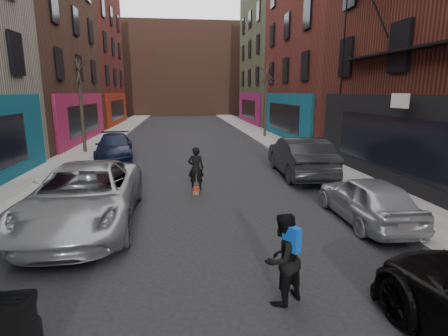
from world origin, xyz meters
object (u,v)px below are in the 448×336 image
object	(u,v)px
parked_left_far	(84,196)
parked_left_end	(114,147)
parked_right_far	(367,199)
skateboarder	(196,168)
tree_left_far	(80,96)
skateboard	(196,191)
parked_right_end	(300,156)
tree_right_far	(266,93)
pedestrian	(283,258)

from	to	relation	value
parked_left_far	parked_left_end	size ratio (longest dim) A/B	1.27
parked_right_far	skateboarder	xyz separation A→B (m)	(-4.62, 3.60, 0.22)
tree_left_far	parked_left_end	bearing A→B (deg)	-44.63
skateboard	skateboarder	bearing A→B (deg)	4.92
parked_right_end	skateboard	size ratio (longest dim) A/B	6.46
tree_right_far	pedestrian	size ratio (longest dim) A/B	4.20
pedestrian	skateboard	bearing A→B (deg)	-112.87
parked_left_end	skateboarder	size ratio (longest dim) A/B	2.96
skateboarder	tree_right_far	bearing A→B (deg)	-107.61
tree_left_far	pedestrian	bearing A→B (deg)	-65.50
parked_left_far	parked_right_end	bearing A→B (deg)	29.95
tree_right_far	skateboarder	distance (m)	16.45
tree_left_far	tree_right_far	bearing A→B (deg)	25.82
parked_left_end	skateboard	size ratio (longest dim) A/B	5.82
tree_right_far	parked_left_far	xyz separation A→B (m)	(-9.40, -17.82, -2.71)
parked_left_end	parked_right_far	world-z (taller)	parked_left_end
tree_left_far	tree_right_far	xyz separation A→B (m)	(12.40, 6.00, 0.15)
parked_left_far	skateboarder	distance (m)	4.25
parked_left_far	skateboard	world-z (taller)	parked_left_far
tree_right_far	parked_left_end	distance (m)	13.40
parked_left_end	parked_right_far	size ratio (longest dim) A/B	1.20
tree_left_far	parked_right_end	xyz separation A→B (m)	(10.80, -6.97, -2.53)
parked_right_far	skateboard	distance (m)	5.89
parked_right_far	tree_left_far	bearing A→B (deg)	-48.45
tree_right_far	skateboard	xyz separation A→B (m)	(-6.22, -15.00, -3.48)
skateboarder	skateboard	bearing A→B (deg)	4.92
tree_right_far	parked_right_end	size ratio (longest dim) A/B	1.32
parked_left_far	skateboarder	xyz separation A→B (m)	(3.18, 2.83, 0.07)
skateboarder	parked_right_end	bearing A→B (deg)	-151.45
parked_left_end	parked_left_far	bearing A→B (deg)	-92.42
tree_left_far	skateboarder	size ratio (longest dim) A/B	4.12
tree_right_far	pedestrian	xyz separation A→B (m)	(-5.07, -22.08, -2.71)
skateboard	pedestrian	xyz separation A→B (m)	(1.15, -7.08, 0.77)
tree_left_far	parked_left_end	size ratio (longest dim) A/B	1.39
parked_left_end	pedestrian	distance (m)	14.98
parked_left_far	parked_right_far	xyz separation A→B (m)	(7.80, -0.78, -0.16)
parked_left_end	skateboard	distance (m)	8.09
parked_left_end	skateboarder	world-z (taller)	skateboarder
tree_left_far	skateboard	bearing A→B (deg)	-55.52
skateboarder	pedestrian	size ratio (longest dim) A/B	0.97
parked_right_far	skateboard	size ratio (longest dim) A/B	4.87
tree_right_far	pedestrian	distance (m)	22.81
tree_right_far	parked_left_end	xyz separation A→B (m)	(-10.32, -8.05, -2.85)
parked_left_end	skateboard	world-z (taller)	parked_left_end
parked_left_far	parked_left_end	bearing A→B (deg)	93.48
parked_left_end	parked_right_end	distance (m)	10.02
parked_left_end	skateboard	bearing A→B (deg)	-67.25
pedestrian	tree_right_far	bearing A→B (deg)	-135.02
skateboarder	pedestrian	xyz separation A→B (m)	(1.15, -7.08, -0.07)
parked_left_end	parked_right_end	world-z (taller)	parked_right_end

